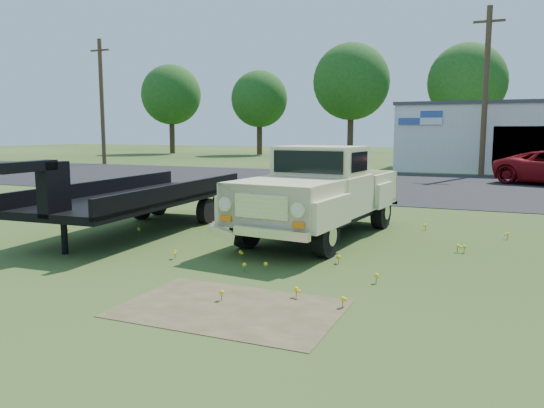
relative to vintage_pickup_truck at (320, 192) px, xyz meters
The scene contains 13 objects.
ground 2.72m from the vintage_pickup_truck, 115.89° to the right, with size 140.00×140.00×0.00m, color #253E14.
asphalt_lot 12.84m from the vintage_pickup_truck, 94.90° to the left, with size 90.00×14.00×0.02m, color black.
dirt_patch_a 5.37m from the vintage_pickup_truck, 85.58° to the right, with size 3.00×2.00×0.01m, color #4C4128.
dirt_patch_b 3.50m from the vintage_pickup_truck, 158.06° to the left, with size 2.20×1.60×0.01m, color #4C4128.
commercial_building 25.24m from the vintage_pickup_truck, 78.79° to the left, with size 14.20×8.20×4.15m.
utility_pole_west 30.59m from the vintage_pickup_truck, 139.47° to the left, with size 1.60×0.30×9.00m.
utility_pole_mid 20.27m from the vintage_pickup_truck, 81.63° to the left, with size 1.60×0.30×9.00m.
treeline_a 47.95m from the vintage_pickup_truck, 127.62° to the left, with size 6.40×6.40×9.52m.
treeline_b 43.44m from the vintage_pickup_truck, 116.23° to the left, with size 5.76×5.76×8.57m.
treeline_c 38.79m from the vintage_pickup_truck, 103.72° to the left, with size 7.04×7.04×10.47m.
treeline_d 38.66m from the vintage_pickup_truck, 88.64° to the left, with size 6.72×6.72×10.00m.
vintage_pickup_truck is the anchor object (origin of this frame).
flatbed_trailer 4.39m from the vintage_pickup_truck, 167.11° to the right, with size 2.33×6.99×1.91m, color black, non-canonical shape.
Camera 1 is at (4.79, -9.26, 2.44)m, focal length 35.00 mm.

